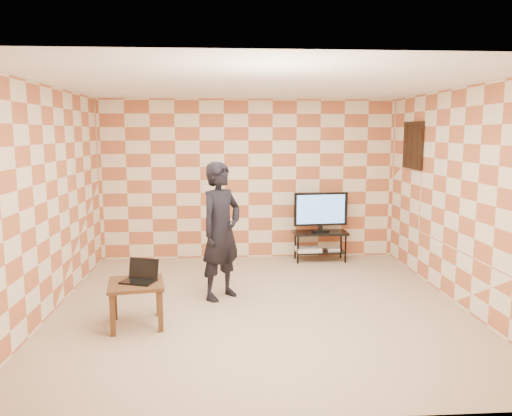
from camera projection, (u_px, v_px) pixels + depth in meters
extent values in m
plane|color=tan|center=(259.00, 306.00, 6.21)|extent=(5.00, 5.00, 0.00)
cube|color=beige|center=(248.00, 180.00, 8.48)|extent=(5.00, 0.02, 2.70)
cube|color=beige|center=(285.00, 246.00, 3.54)|extent=(5.00, 0.02, 2.70)
cube|color=beige|center=(47.00, 201.00, 5.84)|extent=(0.02, 5.00, 2.70)
cube|color=beige|center=(460.00, 197.00, 6.18)|extent=(0.02, 5.00, 2.70)
cube|color=white|center=(259.00, 84.00, 5.81)|extent=(5.00, 5.00, 0.02)
cube|color=black|center=(413.00, 145.00, 7.61)|extent=(0.04, 0.72, 0.72)
cube|color=black|center=(413.00, 145.00, 7.61)|extent=(0.04, 0.03, 0.68)
cube|color=black|center=(413.00, 145.00, 7.61)|extent=(0.04, 0.68, 0.03)
cube|color=black|center=(320.00, 233.00, 8.35)|extent=(0.90, 0.41, 0.04)
cube|color=black|center=(320.00, 251.00, 8.40)|extent=(0.81, 0.36, 0.03)
cylinder|color=black|center=(298.00, 249.00, 8.20)|extent=(0.03, 0.03, 0.50)
cylinder|color=black|center=(295.00, 244.00, 8.52)|extent=(0.03, 0.03, 0.50)
cylinder|color=black|center=(346.00, 248.00, 8.25)|extent=(0.03, 0.03, 0.50)
cylinder|color=black|center=(341.00, 244.00, 8.58)|extent=(0.03, 0.03, 0.50)
cube|color=black|center=(320.00, 231.00, 8.35)|extent=(0.28, 0.20, 0.03)
cube|color=black|center=(320.00, 228.00, 8.34)|extent=(0.07, 0.05, 0.08)
cube|color=black|center=(321.00, 209.00, 8.29)|extent=(0.91, 0.14, 0.56)
cube|color=#497EC0|center=(321.00, 209.00, 8.26)|extent=(0.81, 0.08, 0.48)
cube|color=#BBBBBE|center=(308.00, 249.00, 8.35)|extent=(0.43, 0.32, 0.07)
cube|color=silver|center=(333.00, 249.00, 8.39)|extent=(0.20, 0.15, 0.04)
cube|color=#3C2414|center=(136.00, 284.00, 5.54)|extent=(0.69, 0.69, 0.04)
cube|color=#3C2414|center=(113.00, 315.00, 5.28)|extent=(0.06, 0.06, 0.46)
cube|color=#3C2414|center=(114.00, 300.00, 5.76)|extent=(0.06, 0.06, 0.46)
cube|color=#3C2414|center=(160.00, 311.00, 5.39)|extent=(0.06, 0.06, 0.46)
cube|color=#3C2414|center=(158.00, 297.00, 5.87)|extent=(0.06, 0.06, 0.46)
cube|color=black|center=(138.00, 281.00, 5.53)|extent=(0.42, 0.36, 0.02)
cube|color=black|center=(144.00, 268.00, 5.63)|extent=(0.36, 0.18, 0.23)
imported|color=black|center=(221.00, 231.00, 6.42)|extent=(0.76, 0.76, 1.78)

